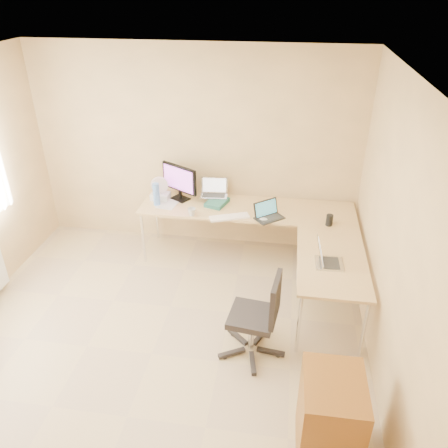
# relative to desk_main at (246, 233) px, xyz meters

# --- Properties ---
(floor) EXTENTS (4.50, 4.50, 0.00)m
(floor) POSITION_rel_desk_main_xyz_m (-0.72, -1.85, -0.36)
(floor) COLOR tan
(floor) RESTS_ON ground
(ceiling) EXTENTS (4.50, 4.50, 0.00)m
(ceiling) POSITION_rel_desk_main_xyz_m (-0.72, -1.85, 2.24)
(ceiling) COLOR white
(ceiling) RESTS_ON ground
(wall_back) EXTENTS (4.50, 0.00, 4.50)m
(wall_back) POSITION_rel_desk_main_xyz_m (-0.72, 0.40, 0.93)
(wall_back) COLOR #DAB57A
(wall_back) RESTS_ON ground
(wall_right) EXTENTS (0.00, 4.50, 4.50)m
(wall_right) POSITION_rel_desk_main_xyz_m (1.38, -1.85, 0.93)
(wall_right) COLOR #DAB57A
(wall_right) RESTS_ON ground
(desk_main) EXTENTS (2.65, 0.70, 0.73)m
(desk_main) POSITION_rel_desk_main_xyz_m (0.00, 0.00, 0.00)
(desk_main) COLOR tan
(desk_main) RESTS_ON ground
(desk_return) EXTENTS (0.70, 1.30, 0.73)m
(desk_return) POSITION_rel_desk_main_xyz_m (0.98, -1.00, 0.00)
(desk_return) COLOR tan
(desk_return) RESTS_ON ground
(monitor) EXTENTS (0.56, 0.42, 0.47)m
(monitor) POSITION_rel_desk_main_xyz_m (-0.87, 0.11, 0.60)
(monitor) COLOR black
(monitor) RESTS_ON desk_main
(book_stack) EXTENTS (0.30, 0.35, 0.05)m
(book_stack) POSITION_rel_desk_main_xyz_m (-0.38, 0.04, 0.39)
(book_stack) COLOR #235F54
(book_stack) RESTS_ON desk_main
(laptop_center) EXTENTS (0.36, 0.29, 0.22)m
(laptop_center) POSITION_rel_desk_main_xyz_m (-0.45, 0.17, 0.53)
(laptop_center) COLOR #A7A6B1
(laptop_center) RESTS_ON desk_main
(laptop_black) EXTENTS (0.41, 0.40, 0.21)m
(laptop_black) POSITION_rel_desk_main_xyz_m (0.29, -0.24, 0.47)
(laptop_black) COLOR black
(laptop_black) RESTS_ON desk_main
(keyboard) EXTENTS (0.49, 0.30, 0.02)m
(keyboard) POSITION_rel_desk_main_xyz_m (-0.18, -0.30, 0.38)
(keyboard) COLOR white
(keyboard) RESTS_ON desk_main
(mouse) EXTENTS (0.11, 0.08, 0.03)m
(mouse) POSITION_rel_desk_main_xyz_m (0.23, -0.30, 0.38)
(mouse) COLOR silver
(mouse) RESTS_ON desk_main
(mug) EXTENTS (0.12, 0.12, 0.09)m
(mug) POSITION_rel_desk_main_xyz_m (-0.63, -0.30, 0.41)
(mug) COLOR silver
(mug) RESTS_ON desk_main
(cd_stack) EXTENTS (0.15, 0.15, 0.03)m
(cd_stack) POSITION_rel_desk_main_xyz_m (-0.44, 0.01, 0.38)
(cd_stack) COLOR silver
(cd_stack) RESTS_ON desk_main
(water_bottle) EXTENTS (0.10, 0.10, 0.29)m
(water_bottle) POSITION_rel_desk_main_xyz_m (-1.13, -0.09, 0.51)
(water_bottle) COLOR #5788DA
(water_bottle) RESTS_ON desk_main
(papers) EXTENTS (0.27, 0.35, 0.01)m
(papers) POSITION_rel_desk_main_xyz_m (-0.99, -0.04, 0.37)
(papers) COLOR silver
(papers) RESTS_ON desk_main
(white_box) EXTENTS (0.24, 0.18, 0.08)m
(white_box) POSITION_rel_desk_main_xyz_m (-1.13, 0.08, 0.41)
(white_box) COLOR silver
(white_box) RESTS_ON desk_main
(desk_fan) EXTENTS (0.28, 0.28, 0.28)m
(desk_fan) POSITION_rel_desk_main_xyz_m (-1.13, 0.11, 0.51)
(desk_fan) COLOR beige
(desk_fan) RESTS_ON desk_main
(black_cup) EXTENTS (0.09, 0.09, 0.13)m
(black_cup) POSITION_rel_desk_main_xyz_m (0.98, -0.30, 0.43)
(black_cup) COLOR black
(black_cup) RESTS_ON desk_main
(laptop_return) EXTENTS (0.33, 0.27, 0.22)m
(laptop_return) POSITION_rel_desk_main_xyz_m (0.94, -1.10, 0.47)
(laptop_return) COLOR silver
(laptop_return) RESTS_ON desk_return
(office_chair) EXTENTS (0.61, 0.61, 0.91)m
(office_chair) POSITION_rel_desk_main_xyz_m (0.23, -1.66, 0.14)
(office_chair) COLOR black
(office_chair) RESTS_ON ground
(cabinet) EXTENTS (0.45, 0.56, 0.77)m
(cabinet) POSITION_rel_desk_main_xyz_m (0.91, -2.62, -0.01)
(cabinet) COLOR #9D6043
(cabinet) RESTS_ON ground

